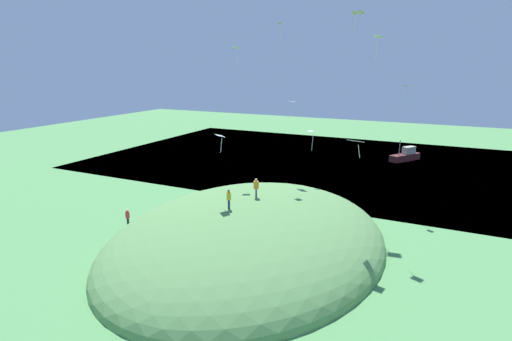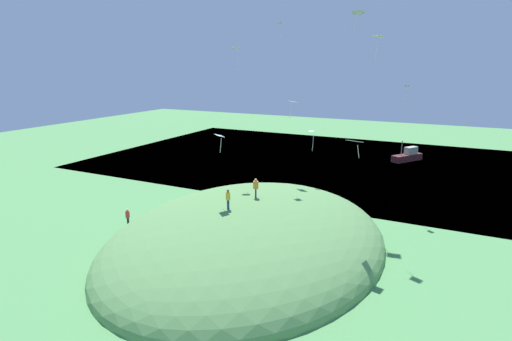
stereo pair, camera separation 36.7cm
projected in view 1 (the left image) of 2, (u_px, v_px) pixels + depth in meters
The scene contains 17 objects.
ground_plane at pixel (286, 220), 40.85m from camera, with size 160.00×160.00×0.00m, color #4F8E4D.
lake_water at pixel (349, 165), 64.41m from camera, with size 45.11×80.00×0.40m, color #47658E.
grass_hill at pixel (249, 243), 35.54m from camera, with size 29.11×22.80×7.50m, color #598B4C.
boat_on_lake at pixel (406, 156), 66.22m from camera, with size 5.61×4.39×3.46m.
person_watching_kites at pixel (256, 186), 35.73m from camera, with size 0.61×0.61×1.74m.
person_on_hilltop at pixel (128, 215), 37.08m from camera, with size 0.43×0.43×1.62m.
person_near_shore at pixel (229, 197), 32.94m from camera, with size 0.37×0.37×1.65m.
kite_0 at pixel (220, 137), 33.62m from camera, with size 1.09×1.11×1.59m.
kite_1 at pixel (311, 133), 43.85m from camera, with size 0.89×0.74×2.14m.
kite_2 at pixel (235, 50), 40.01m from camera, with size 0.69×0.83×2.25m.
kite_3 at pixel (405, 88), 41.32m from camera, with size 0.73×0.73×2.17m.
kite_4 at pixel (356, 141), 30.60m from camera, with size 1.04×1.28×1.42m.
kite_5 at pixel (378, 38), 33.71m from camera, with size 0.90×1.02×1.99m.
kite_6 at pixel (280, 24), 39.86m from camera, with size 0.82×0.69×1.46m.
kite_7 at pixel (358, 13), 37.99m from camera, with size 0.87×1.18×1.82m.
kite_8 at pixel (292, 102), 41.82m from camera, with size 1.26×1.29×1.85m.
mooring_post at pixel (273, 199), 45.65m from camera, with size 0.14×0.14×0.95m, color brown.
Camera 1 is at (35.80, 13.93, 15.08)m, focal length 28.59 mm.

